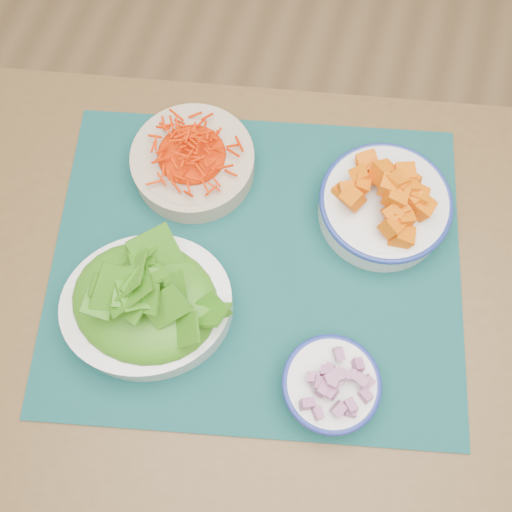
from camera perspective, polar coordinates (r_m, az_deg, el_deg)
The scene contains 7 objects.
ground at distance 1.59m, azimuth 13.16°, elevation -14.39°, with size 4.00×4.00×0.00m, color #9A764A.
table at distance 0.92m, azimuth 4.56°, elevation -7.62°, with size 1.28×0.98×0.75m.
placemat at distance 0.84m, azimuth -0.00°, elevation -0.76°, with size 0.60×0.49×0.00m, color #092E2E.
carrot_bowl at distance 0.88m, azimuth -6.36°, elevation 9.62°, with size 0.24×0.24×0.07m.
squash_bowl at distance 0.85m, azimuth 12.93°, elevation 5.46°, with size 0.23×0.23×0.10m.
lettuce_bowl at distance 0.78m, azimuth -11.04°, elevation -4.50°, with size 0.29×0.28×0.11m.
onion_bowl at distance 0.77m, azimuth 7.51°, elevation -12.61°, with size 0.13×0.13×0.06m.
Camera 1 is at (-0.29, -0.25, 1.54)m, focal length 40.00 mm.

